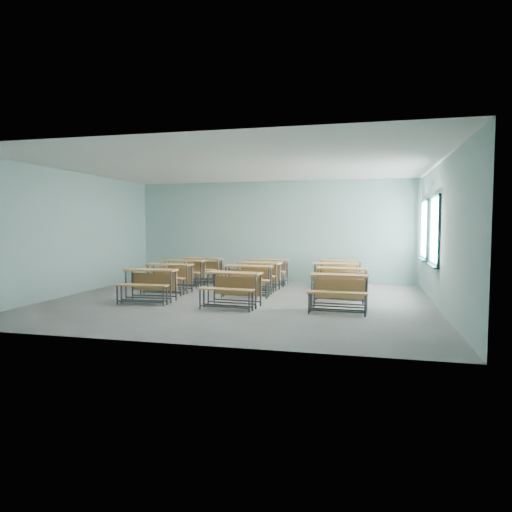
# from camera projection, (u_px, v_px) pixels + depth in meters

# --- Properties ---
(room) EXTENTS (9.04, 8.04, 3.24)m
(room) POSITION_uv_depth(u_px,v_px,m) (243.00, 234.00, 10.80)
(room) COLOR gray
(room) RESTS_ON ground
(desk_unit_r0c0) EXTENTS (1.27, 0.88, 0.77)m
(desk_unit_r0c0) POSITION_uv_depth(u_px,v_px,m) (149.00, 280.00, 10.75)
(desk_unit_r0c0) COLOR #B87C42
(desk_unit_r0c0) RESTS_ON ground
(desk_unit_r0c1) EXTENTS (1.30, 0.93, 0.77)m
(desk_unit_r0c1) POSITION_uv_depth(u_px,v_px,m) (232.00, 284.00, 10.08)
(desk_unit_r0c1) COLOR #B87C42
(desk_unit_r0c1) RESTS_ON ground
(desk_unit_r0c2) EXTENTS (1.26, 0.87, 0.77)m
(desk_unit_r0c2) POSITION_uv_depth(u_px,v_px,m) (339.00, 287.00, 9.61)
(desk_unit_r0c2) COLOR #B87C42
(desk_unit_r0c2) RESTS_ON ground
(desk_unit_r1c0) EXTENTS (1.24, 0.84, 0.77)m
(desk_unit_r1c0) POSITION_uv_depth(u_px,v_px,m) (168.00, 274.00, 12.16)
(desk_unit_r1c0) COLOR #B87C42
(desk_unit_r1c0) RESTS_ON ground
(desk_unit_r1c1) EXTENTS (1.27, 0.88, 0.77)m
(desk_unit_r1c1) POSITION_uv_depth(u_px,v_px,m) (248.00, 276.00, 11.69)
(desk_unit_r1c1) COLOR #B87C42
(desk_unit_r1c1) RESTS_ON ground
(desk_unit_r1c2) EXTENTS (1.31, 0.95, 0.77)m
(desk_unit_r1c2) POSITION_uv_depth(u_px,v_px,m) (342.00, 279.00, 11.06)
(desk_unit_r1c2) COLOR #B87C42
(desk_unit_r1c2) RESTS_ON ground
(desk_unit_r2c0) EXTENTS (1.26, 0.87, 0.77)m
(desk_unit_r2c0) POSITION_uv_depth(u_px,v_px,m) (183.00, 269.00, 13.49)
(desk_unit_r2c0) COLOR #B87C42
(desk_unit_r2c0) RESTS_ON ground
(desk_unit_r2c1) EXTENTS (1.31, 0.95, 0.77)m
(desk_unit_r2c1) POSITION_uv_depth(u_px,v_px,m) (257.00, 272.00, 12.69)
(desk_unit_r2c1) COLOR #B87C42
(desk_unit_r2c1) RESTS_ON ground
(desk_unit_r2c2) EXTENTS (1.26, 0.88, 0.77)m
(desk_unit_r2c2) POSITION_uv_depth(u_px,v_px,m) (335.00, 273.00, 12.38)
(desk_unit_r2c2) COLOR #B87C42
(desk_unit_r2c2) RESTS_ON ground
(desk_unit_r3c0) EXTENTS (1.26, 0.87, 0.77)m
(desk_unit_r3c0) POSITION_uv_depth(u_px,v_px,m) (202.00, 266.00, 14.29)
(desk_unit_r3c0) COLOR #B87C42
(desk_unit_r3c0) RESTS_ON ground
(desk_unit_r3c1) EXTENTS (1.25, 0.86, 0.77)m
(desk_unit_r3c1) POSITION_uv_depth(u_px,v_px,m) (267.00, 268.00, 13.80)
(desk_unit_r3c1) COLOR #B87C42
(desk_unit_r3c1) RESTS_ON ground
(desk_unit_r3c2) EXTENTS (1.24, 0.84, 0.77)m
(desk_unit_r3c2) POSITION_uv_depth(u_px,v_px,m) (340.00, 269.00, 13.44)
(desk_unit_r3c2) COLOR #B87C42
(desk_unit_r3c2) RESTS_ON ground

